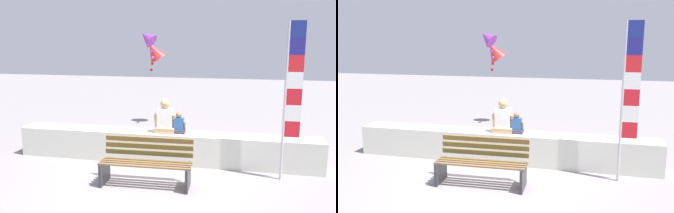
% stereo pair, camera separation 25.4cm
% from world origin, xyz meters
% --- Properties ---
extents(ground_plane, '(40.00, 40.00, 0.00)m').
position_xyz_m(ground_plane, '(0.00, 0.00, 0.00)').
color(ground_plane, gray).
extents(seawall_ledge, '(6.92, 0.61, 0.69)m').
position_xyz_m(seawall_ledge, '(0.00, 1.40, 0.34)').
color(seawall_ledge, beige).
rests_on(seawall_ledge, ground).
extents(park_bench, '(1.78, 0.66, 0.88)m').
position_xyz_m(park_bench, '(-0.04, 0.01, 0.42)').
color(park_bench, brown).
rests_on(park_bench, ground).
extents(person_adult, '(0.50, 0.37, 0.77)m').
position_xyz_m(person_adult, '(0.03, 1.39, 0.99)').
color(person_adult, tan).
rests_on(person_adult, seawall_ledge).
extents(person_child, '(0.32, 0.24, 0.49)m').
position_xyz_m(person_child, '(0.34, 1.39, 0.88)').
color(person_child, '#3B3847').
rests_on(person_child, seawall_ledge).
extents(flag_banner, '(0.33, 0.05, 3.12)m').
position_xyz_m(flag_banner, '(2.63, 0.80, 1.81)').
color(flag_banner, '#B7B7BC').
rests_on(flag_banner, ground).
extents(kite_purple, '(0.60, 0.58, 0.84)m').
position_xyz_m(kite_purple, '(-0.78, 2.86, 2.82)').
color(kite_purple, purple).
extents(kite_red, '(0.81, 0.75, 0.90)m').
position_xyz_m(kite_red, '(-0.70, 3.27, 2.46)').
color(kite_red, red).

